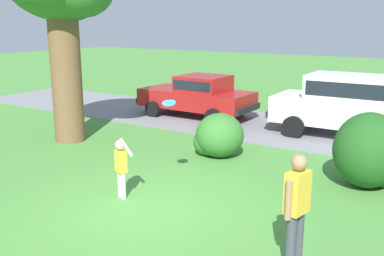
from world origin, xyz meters
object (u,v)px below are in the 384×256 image
object	(u,v)px
parked_suv	(350,103)
frisbee	(169,103)
child_thrower	(121,164)
adult_onlooker	(297,207)
parked_sedan	(198,95)

from	to	relation	value
parked_suv	frisbee	bearing A→B (deg)	-106.86
child_thrower	frisbee	xyz separation A→B (m)	(0.57, 0.86, 1.16)
adult_onlooker	frisbee	bearing A→B (deg)	154.66
parked_suv	child_thrower	bearing A→B (deg)	-109.01
frisbee	parked_suv	bearing A→B (deg)	73.14
frisbee	parked_sedan	bearing A→B (deg)	117.69
frisbee	adult_onlooker	world-z (taller)	frisbee
child_thrower	adult_onlooker	distance (m)	3.94
parked_suv	adult_onlooker	size ratio (longest dim) A/B	2.73
parked_sedan	parked_suv	distance (m)	5.44
parked_sedan	frisbee	world-z (taller)	frisbee
parked_sedan	parked_suv	size ratio (longest dim) A/B	0.93
parked_sedan	parked_suv	world-z (taller)	parked_suv
parked_sedan	adult_onlooker	xyz separation A→B (m)	(6.75, -8.12, 0.13)
parked_sedan	child_thrower	bearing A→B (deg)	-68.84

